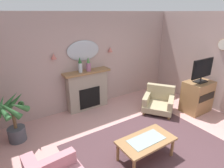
{
  "coord_description": "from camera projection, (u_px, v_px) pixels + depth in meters",
  "views": [
    {
      "loc": [
        -2.43,
        -2.04,
        2.71
      ],
      "look_at": [
        -0.05,
        1.59,
        1.06
      ],
      "focal_mm": 30.42,
      "sensor_mm": 36.0,
      "label": 1
    }
  ],
  "objects": [
    {
      "name": "coffee_table",
      "position": [
        146.0,
        142.0,
        3.62
      ],
      "size": [
        1.1,
        0.6,
        0.45
      ],
      "color": "olive",
      "rests_on": "ground"
    },
    {
      "name": "mantel_vase_left",
      "position": [
        80.0,
        65.0,
        5.13
      ],
      "size": [
        0.11,
        0.11,
        0.42
      ],
      "color": "silver",
      "rests_on": "fireplace"
    },
    {
      "name": "patterned_rug",
      "position": [
        150.0,
        150.0,
        3.96
      ],
      "size": [
        3.2,
        2.4,
        0.01
      ],
      "primitive_type": "cube",
      "color": "#4C3338",
      "rests_on": "ground"
    },
    {
      "name": "fireplace",
      "position": [
        88.0,
        90.0,
        5.54
      ],
      "size": [
        1.36,
        0.36,
        1.16
      ],
      "color": "gray",
      "rests_on": "ground"
    },
    {
      "name": "wall_back",
      "position": [
        90.0,
        61.0,
        5.54
      ],
      "size": [
        6.71,
        0.1,
        2.73
      ],
      "primitive_type": "cube",
      "color": "#B29993",
      "rests_on": "ground"
    },
    {
      "name": "armchair_beside_couch",
      "position": [
        159.0,
        101.0,
        5.48
      ],
      "size": [
        1.13,
        1.13,
        0.71
      ],
      "color": "tan",
      "rests_on": "ground"
    },
    {
      "name": "wall_sconce_left",
      "position": [
        54.0,
        56.0,
        4.78
      ],
      "size": [
        0.14,
        0.14,
        0.14
      ],
      "primitive_type": "cone",
      "color": "#D17066"
    },
    {
      "name": "mantel_vase_centre",
      "position": [
        88.0,
        65.0,
        5.27
      ],
      "size": [
        0.13,
        0.13,
        0.39
      ],
      "color": "#9E6084",
      "rests_on": "fireplace"
    },
    {
      "name": "tv_flatscreen",
      "position": [
        202.0,
        70.0,
        5.11
      ],
      "size": [
        0.84,
        0.24,
        0.65
      ],
      "color": "black",
      "rests_on": "tv_cabinet"
    },
    {
      "name": "potted_plant_corner_palm",
      "position": [
        14.0,
        117.0,
        4.08
      ],
      "size": [
        0.73,
        0.73,
        1.12
      ],
      "color": "#474C56",
      "rests_on": "ground"
    },
    {
      "name": "wall_sconce_right",
      "position": [
        110.0,
        50.0,
        5.65
      ],
      "size": [
        0.14,
        0.14,
        0.14
      ],
      "primitive_type": "cone",
      "color": "#D17066"
    },
    {
      "name": "floor",
      "position": [
        157.0,
        158.0,
        3.83
      ],
      "size": [
        6.71,
        6.59,
        0.1
      ],
      "primitive_type": "cube",
      "color": "#C6938E",
      "rests_on": "ground"
    },
    {
      "name": "tv_cabinet",
      "position": [
        197.0,
        96.0,
        5.41
      ],
      "size": [
        0.8,
        0.57,
        0.9
      ],
      "color": "olive",
      "rests_on": "ground"
    },
    {
      "name": "wall_mirror",
      "position": [
        83.0,
        51.0,
        5.24
      ],
      "size": [
        0.96,
        0.06,
        0.56
      ],
      "primitive_type": "ellipsoid",
      "color": "#B2BCC6"
    },
    {
      "name": "wall_clock",
      "position": [
        224.0,
        45.0,
        5.02
      ],
      "size": [
        0.04,
        0.31,
        0.31
      ],
      "color": "silver"
    }
  ]
}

